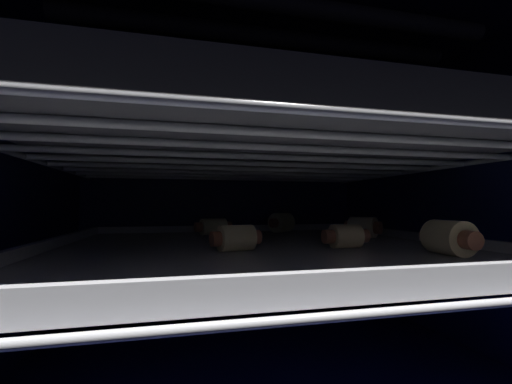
{
  "coord_description": "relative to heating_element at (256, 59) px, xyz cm",
  "views": [
    {
      "loc": [
        -8.87,
        -37.4,
        17.13
      ],
      "look_at": [
        0.0,
        0.01,
        18.75
      ],
      "focal_mm": 23.17,
      "sensor_mm": 36.0,
      "label": 1
    }
  ],
  "objects": [
    {
      "name": "heating_element",
      "position": [
        0.0,
        0.0,
        0.0
      ],
      "size": [
        40.65,
        23.67,
        1.67
      ],
      "color": "#333338"
    },
    {
      "name": "pig_in_blanket_upper_1",
      "position": [
        -1.61,
        3.8,
        -9.76
      ],
      "size": [
        5.27,
        4.07,
        2.78
      ],
      "rotation": [
        0.0,
        0.0,
        5.24
      ],
      "color": "beige",
      "rests_on": "baking_tray_upper"
    },
    {
      "name": "pig_in_blanket_upper_7",
      "position": [
        -14.44,
        -12.94,
        -9.72
      ],
      "size": [
        4.51,
        5.91,
        2.86
      ],
      "rotation": [
        0.0,
        0.0,
        0.53
      ],
      "color": "beige",
      "rests_on": "baking_tray_upper"
    },
    {
      "name": "pig_in_blanket_lower_1",
      "position": [
        15.45,
        -11.81,
        -20.29
      ],
      "size": [
        3.39,
        6.15,
        3.18
      ],
      "rotation": [
        0.0,
        0.0,
        3.08
      ],
      "color": "beige",
      "rests_on": "baking_tray_lower"
    },
    {
      "name": "pig_in_blanket_lower_0",
      "position": [
        8.48,
        16.86,
        -20.24
      ],
      "size": [
        5.0,
        4.66,
        3.3
      ],
      "rotation": [
        0.0,
        0.0,
        2.18
      ],
      "color": "beige",
      "rests_on": "baking_tray_lower"
    },
    {
      "name": "pig_in_blanket_upper_9",
      "position": [
        18.32,
        -8.31,
        -9.53
      ],
      "size": [
        4.34,
        5.29,
        3.23
      ],
      "rotation": [
        0.0,
        0.0,
        0.4
      ],
      "color": "beige",
      "rests_on": "baking_tray_upper"
    },
    {
      "name": "pig_in_blanket_upper_2",
      "position": [
        19.06,
        14.78,
        -9.5
      ],
      "size": [
        6.27,
        3.63,
        3.3
      ],
      "rotation": [
        0.0,
        0.0,
        4.62
      ],
      "color": "beige",
      "rests_on": "baking_tray_upper"
    },
    {
      "name": "pig_in_blanket_upper_8",
      "position": [
        -8.96,
        7.02,
        -9.81
      ],
      "size": [
        4.69,
        5.86,
        2.66
      ],
      "rotation": [
        0.0,
        0.0,
        5.68
      ],
      "color": "beige",
      "rests_on": "baking_tray_upper"
    },
    {
      "name": "oven_rack_lower",
      "position": [
        0.0,
        0.0,
        -22.92
      ],
      "size": [
        48.33,
        49.01,
        0.53
      ],
      "color": "#B7B7BC"
    },
    {
      "name": "pig_in_blanket_upper_4",
      "position": [
        -1.19,
        12.25,
        -9.72
      ],
      "size": [
        5.73,
        4.07,
        2.85
      ],
      "rotation": [
        0.0,
        0.0,
        1.94
      ],
      "color": "beige",
      "rests_on": "baking_tray_upper"
    },
    {
      "name": "pig_in_blanket_lower_3",
      "position": [
        17.14,
        5.46,
        -20.42
      ],
      "size": [
        4.47,
        5.17,
        2.92
      ],
      "rotation": [
        0.0,
        0.0,
        3.78
      ],
      "color": "beige",
      "rests_on": "baking_tray_lower"
    },
    {
      "name": "pig_in_blanket_upper_3",
      "position": [
        -13.24,
        6.75,
        -9.77
      ],
      "size": [
        3.96,
        4.7,
        2.74
      ],
      "rotation": [
        0.0,
        0.0,
        0.62
      ],
      "color": "beige",
      "rests_on": "baking_tray_upper"
    },
    {
      "name": "oven_ceiling",
      "position": [
        0.0,
        0.0,
        2.48
      ],
      "size": [
        53.21,
        52.41,
        1.2
      ],
      "primitive_type": "cube",
      "color": "#0C1138"
    },
    {
      "name": "oven_wall_right",
      "position": [
        26.0,
        0.0,
        -16.31
      ],
      "size": [
        1.2,
        50.01,
        36.38
      ],
      "primitive_type": "cube",
      "color": "#0C1138",
      "rests_on": "ground_plane"
    },
    {
      "name": "pig_in_blanket_lower_2",
      "position": [
        8.72,
        -4.98,
        -20.63
      ],
      "size": [
        5.14,
        2.6,
        2.52
      ],
      "rotation": [
        0.0,
        0.0,
        1.6
      ],
      "color": "beige",
      "rests_on": "baking_tray_lower"
    },
    {
      "name": "baking_tray_upper",
      "position": [
        0.0,
        0.0,
        -11.47
      ],
      "size": [
        44.46,
        42.89,
        2.83
      ],
      "color": "#4C4C51",
      "rests_on": "oven_rack_upper"
    },
    {
      "name": "pig_in_blanket_upper_6",
      "position": [
        10.86,
        -2.57,
        -9.64
      ],
      "size": [
        4.93,
        3.75,
        3.0
      ],
      "rotation": [
        0.0,
        0.0,
        4.45
      ],
      "color": "beige",
      "rests_on": "baking_tray_upper"
    },
    {
      "name": "baking_tray_lower",
      "position": [
        0.0,
        0.0,
        -22.19
      ],
      "size": [
        44.46,
        42.89,
        1.82
      ],
      "color": "silver",
      "rests_on": "oven_rack_lower"
    },
    {
      "name": "oven_rack_upper",
      "position": [
        0.0,
        0.0,
        -12.44
      ],
      "size": [
        48.4,
        49.01,
        0.6
      ],
      "color": "#B7B7BC"
    },
    {
      "name": "ground_plane",
      "position": [
        0.0,
        0.0,
        -35.11
      ],
      "size": [
        53.21,
        52.41,
        1.2
      ],
      "primitive_type": "cube",
      "color": "#0C1138"
    },
    {
      "name": "pig_in_blanket_upper_0",
      "position": [
        -17.24,
        -9.89,
        -9.58
      ],
      "size": [
        4.71,
        5.32,
        3.14
      ],
      "rotation": [
        0.0,
        0.0,
        0.67
      ],
      "color": "beige",
      "rests_on": "baking_tray_upper"
    },
    {
      "name": "pig_in_blanket_upper_5",
      "position": [
        -19.0,
        18.0,
        -9.61
      ],
      "size": [
        4.26,
        5.51,
        3.06
      ],
      "rotation": [
        0.0,
        0.0,
        0.46
      ],
      "color": "beige",
      "rests_on": "baking_tray_upper"
    },
    {
      "name": "pig_in_blanket_lower_4",
      "position": [
        -3.47,
        14.18,
        -20.61
      ],
      "size": [
        6.01,
        3.44,
        2.56
      ],
      "rotation": [
        0.0,
        0.0,
        1.83
      ],
      "color": "beige",
      "rests_on": "baking_tray_lower"
    },
    {
      "name": "oven_wall_back",
      "position": [
        0.0,
        25.61,
        -16.31
      ],
      "size": [
        53.21,
        1.2,
        36.38
      ],
      "primitive_type": "cube",
      "color": "#0C1138",
      "rests_on": "ground_plane"
    },
    {
      "name": "pig_in_blanket_lower_5",
      "position": [
        -3.17,
        -4.67,
        -20.59
      ],
      "size": [
        5.39,
        3.36,
        2.59
      ],
      "rotation": [
        0.0,
        0.0,
        1.82
      ],
      "color": "beige",
      "rests_on": "baking_tray_lower"
    }
  ]
}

